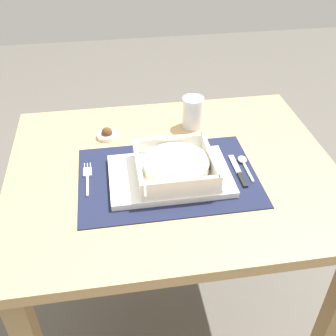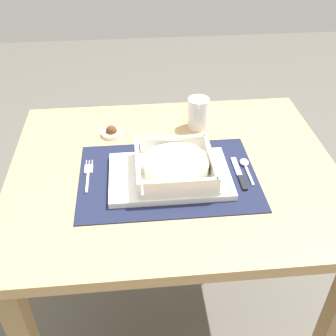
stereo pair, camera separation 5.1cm
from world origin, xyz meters
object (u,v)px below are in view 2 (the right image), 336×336
at_px(butter_knife, 240,175).
at_px(spoon, 245,165).
at_px(drinking_glass, 198,114).
at_px(condiment_saucer, 112,132).
at_px(fork, 88,173).
at_px(dining_table, 173,198).
at_px(porridge_bowl, 175,167).

bearing_deg(butter_knife, spoon, 61.91).
bearing_deg(drinking_glass, condiment_saucer, -174.87).
relative_size(fork, drinking_glass, 1.43).
height_order(dining_table, spoon, spoon).
relative_size(butter_knife, drinking_glass, 1.45).
relative_size(fork, butter_knife, 0.99).
bearing_deg(fork, dining_table, 5.31).
relative_size(porridge_bowl, fork, 1.44).
bearing_deg(porridge_bowl, dining_table, 86.00).
bearing_deg(drinking_glass, butter_knife, -74.67).
bearing_deg(dining_table, drinking_glass, 64.61).
relative_size(spoon, drinking_glass, 1.16).
xyz_separation_m(porridge_bowl, butter_knife, (0.17, -0.01, -0.03)).
relative_size(fork, condiment_saucer, 2.22).
bearing_deg(condiment_saucer, fork, -107.35).
distance_m(porridge_bowl, fork, 0.23).
bearing_deg(butter_knife, porridge_bowl, -179.36).
distance_m(dining_table, porridge_bowl, 0.16).
xyz_separation_m(drinking_glass, condiment_saucer, (-0.26, -0.02, -0.03)).
bearing_deg(butter_knife, fork, 176.56).
xyz_separation_m(dining_table, butter_knife, (0.17, -0.06, 0.12)).
bearing_deg(porridge_bowl, fork, 169.99).
distance_m(spoon, condiment_saucer, 0.41).
xyz_separation_m(dining_table, drinking_glass, (0.09, 0.20, 0.15)).
distance_m(dining_table, butter_knife, 0.21).
xyz_separation_m(spoon, condiment_saucer, (-0.36, 0.19, 0.00)).
height_order(dining_table, fork, fork).
bearing_deg(drinking_glass, fork, -146.72).
height_order(fork, drinking_glass, drinking_glass).
xyz_separation_m(dining_table, fork, (-0.23, -0.01, 0.12)).
bearing_deg(dining_table, spoon, -5.48).
bearing_deg(fork, porridge_bowl, -7.39).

